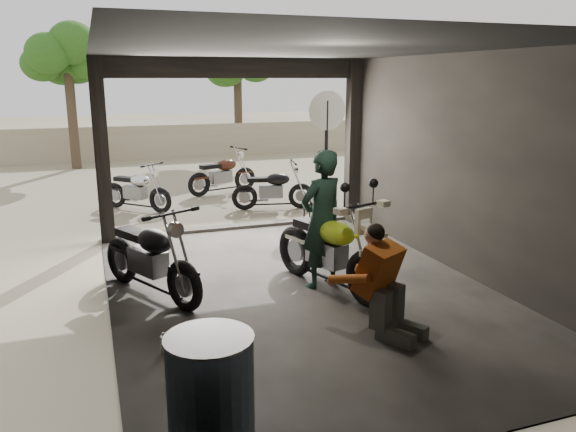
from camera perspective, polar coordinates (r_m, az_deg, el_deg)
ground at (r=7.74m, az=1.34°, el=-7.73°), size 80.00×80.00×0.00m
garage at (r=7.86m, az=-0.03°, el=2.36°), size 7.00×7.13×3.20m
boundary_wall at (r=21.00m, az=-12.49°, el=7.40°), size 18.00×0.30×1.20m
tree_left at (r=19.25m, az=-21.69°, el=16.32°), size 2.20×2.20×5.60m
tree_right at (r=21.41m, az=-5.19°, el=15.72°), size 2.20×2.20×5.00m
main_bike at (r=7.63m, az=4.23°, el=-2.78°), size 1.37×2.15×1.33m
left_bike at (r=7.63m, az=-13.87°, el=-3.49°), size 1.52×1.99×1.25m
outside_bike_a at (r=12.71m, az=-15.13°, el=2.91°), size 1.58×1.58×1.07m
outside_bike_b at (r=14.20m, az=-6.68°, el=4.55°), size 1.81×1.18×1.14m
outside_bike_c at (r=12.39m, az=-1.54°, el=3.11°), size 1.68×0.95×1.07m
rider at (r=7.65m, az=3.45°, el=-0.42°), size 0.82×0.67×1.93m
mechanic at (r=6.36m, az=10.16°, el=-6.85°), size 0.96×1.05×1.24m
stool at (r=10.78m, az=2.66°, el=0.80°), size 0.35×0.35×0.49m
helmet at (r=10.68m, az=2.61°, el=1.88°), size 0.32×0.33×0.29m
oil_drum at (r=4.45m, az=-7.83°, el=-18.04°), size 0.85×0.85×1.01m
sign_post at (r=12.50m, az=3.97°, el=8.84°), size 0.86×0.08×2.58m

